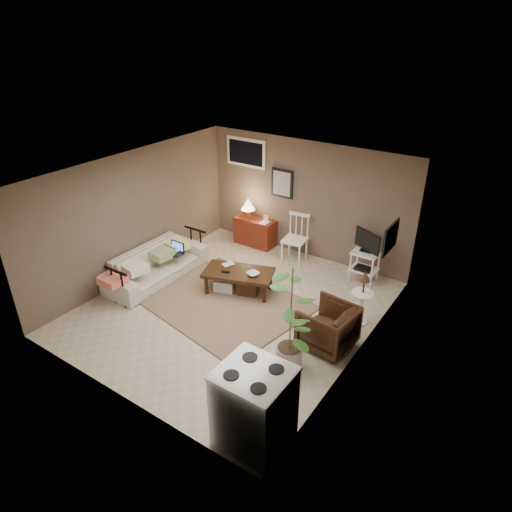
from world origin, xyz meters
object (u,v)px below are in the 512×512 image
Objects in this scene: side_table at (363,292)px; coffee_table at (238,280)px; stove at (254,407)px; armchair at (328,325)px; tv_stand at (365,255)px; sofa at (156,260)px; spindle_chair at (295,240)px; potted_plant at (291,316)px; red_console at (254,229)px.

coffee_table is at bearing -170.40° from side_table.
side_table is 0.92× the size of stove.
side_table reaches higher than armchair.
tv_stand is at bearing 43.95° from coffee_table.
spindle_chair is at bearing -40.36° from sofa.
potted_plant is (3.36, -0.72, 0.47)m from sofa.
stove reaches higher than spindle_chair.
stove is (3.67, -2.06, 0.11)m from sofa.
potted_plant is (-0.43, -1.57, 0.28)m from side_table.
spindle_chair reaches higher than sofa.
sofa is at bearing -106.94° from red_console.
spindle_chair is 0.94× the size of stove.
potted_plant is (2.66, -3.01, 0.51)m from red_console.
sofa is 3.88m from side_table.
red_console is 3.69m from armchair.
sofa is 4.21m from stove.
potted_plant reaches higher than red_console.
red_console is at bearing 124.29° from stove.
potted_plant is at bearing -61.48° from spindle_chair.
potted_plant is at bearing -12.25° from armchair.
side_table is (1.98, -1.28, 0.13)m from spindle_chair.
potted_plant is at bearing -102.16° from sofa.
spindle_chair is 0.60× the size of potted_plant.
potted_plant reaches higher than armchair.
side_table is at bearing 87.71° from stove.
spindle_chair is (1.81, 2.13, 0.06)m from sofa.
red_console is 5.27m from stove.
spindle_chair is 1.30× the size of armchair.
side_table is (3.09, -1.45, 0.24)m from red_console.
tv_stand reaches higher than sofa.
armchair is (2.01, -0.47, 0.12)m from coffee_table.
side_table is at bearing 74.76° from potted_plant.
side_table is (2.20, 0.37, 0.33)m from coffee_table.
tv_stand is 1.35× the size of armchair.
tv_stand is at bearing 94.94° from stove.
sofa is 1.27× the size of potted_plant.
side_table is at bearing -69.59° from tv_stand.
red_console is 1.13m from spindle_chair.
potted_plant is (1.55, -2.85, 0.41)m from spindle_chair.
coffee_table is 0.66× the size of sofa.
red_console is at bearing 154.88° from side_table.
red_console reaches higher than side_table.
tv_stand is 0.98× the size of stove.
sofa is 1.99× the size of stove.
armchair is at bearing -102.90° from side_table.
coffee_table is 2.23m from potted_plant.
sofa is 2.17× the size of side_table.
stove reaches higher than red_console.
armchair is (-0.19, -0.84, -0.21)m from side_table.
spindle_chair reaches higher than side_table.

